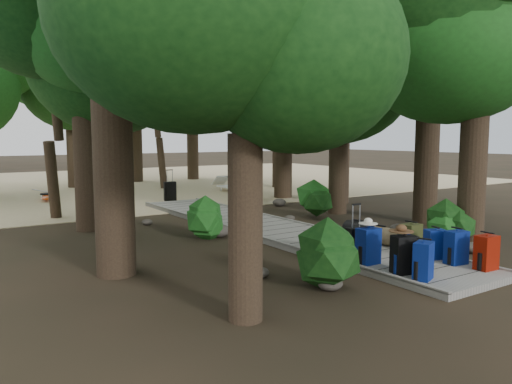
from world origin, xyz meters
TOP-DOWN VIEW (x-y plane):
  - ground at (0.00, 0.00)m, footprint 120.00×120.00m
  - sand_beach at (0.00, 16.00)m, footprint 40.00×22.00m
  - boardwalk at (0.00, 1.00)m, footprint 2.00×12.00m
  - backpack_left_a at (-0.68, -4.29)m, footprint 0.43×0.37m
  - backpack_left_b at (-0.65, -3.88)m, footprint 0.45×0.38m
  - backpack_left_c at (-0.68, -3.11)m, footprint 0.39×0.28m
  - backpack_left_d at (-0.65, -2.11)m, footprint 0.44×0.39m
  - backpack_right_a at (0.72, -4.50)m, footprint 0.38×0.28m
  - backpack_right_b at (0.62, -3.98)m, footprint 0.40×0.30m
  - backpack_right_c at (0.63, -3.53)m, footprint 0.43×0.37m
  - backpack_right_d at (0.76, -2.87)m, footprint 0.42×0.33m
  - duffel_right_khaki at (0.77, -2.04)m, footprint 0.41×0.58m
  - duffel_right_black at (0.72, -1.49)m, footprint 0.48×0.69m
  - suitcase_on_boardwalk at (-0.53, -2.63)m, footprint 0.38×0.23m
  - lone_suitcase_on_sand at (0.30, 7.87)m, footprint 0.50×0.36m
  - hat_brown at (-0.69, -3.84)m, footprint 0.41×0.41m
  - hat_white at (-0.66, -3.07)m, footprint 0.33×0.33m
  - kayak at (-3.53, 10.53)m, footprint 1.45×3.46m
  - sun_lounger at (3.79, 9.44)m, footprint 0.72×2.00m
  - tree_right_a at (2.72, -2.86)m, footprint 4.99×4.99m
  - tree_right_b at (4.32, -0.42)m, footprint 5.22×5.22m
  - tree_right_c at (3.48, 2.21)m, footprint 4.78×4.78m
  - tree_right_d at (5.19, 4.02)m, footprint 5.74×5.74m
  - tree_right_e at (4.40, 6.34)m, footprint 5.59×5.59m
  - tree_right_f at (6.73, 9.68)m, footprint 6.20×6.20m
  - tree_left_a at (-3.83, -3.97)m, footprint 3.84×3.84m
  - tree_left_c at (-3.84, 3.60)m, footprint 4.84×4.84m
  - tree_back_a at (-1.42, 14.93)m, footprint 5.34×5.34m
  - tree_back_b at (2.04, 16.33)m, footprint 6.17×6.17m
  - tree_back_c at (5.23, 15.93)m, footprint 5.01×5.01m
  - palm_right_a at (3.22, 6.61)m, footprint 3.98×3.98m
  - palm_right_b at (5.47, 11.10)m, footprint 4.21×4.21m
  - palm_right_c at (2.13, 12.39)m, footprint 4.42×4.42m
  - palm_left_a at (-4.35, 6.01)m, footprint 4.28×4.28m
  - rock_left_a at (-2.05, -3.63)m, footprint 0.42×0.37m
  - rock_left_b at (-2.57, -2.43)m, footprint 0.33×0.30m
  - rock_left_c at (-1.49, 0.96)m, footprint 0.58×0.52m
  - rock_left_d at (-2.29, 3.50)m, footprint 0.29×0.26m
  - rock_right_a at (2.10, -3.35)m, footprint 0.41×0.37m
  - rock_right_b at (2.34, -1.21)m, footprint 0.49×0.44m
  - rock_right_c at (1.33, 1.86)m, footprint 0.31×0.28m
  - rock_right_d at (2.88, 4.49)m, footprint 0.48×0.43m
  - shrub_left_a at (-2.21, -3.45)m, footprint 1.09×1.09m
  - shrub_left_b at (-1.67, 1.18)m, footprint 0.94×0.94m
  - shrub_left_c at (-3.07, 4.84)m, footprint 1.21×1.21m
  - shrub_right_a at (2.07, -2.76)m, footprint 1.02×1.02m
  - shrub_right_b at (2.44, 1.97)m, footprint 1.16×1.16m
  - shrub_right_c at (2.25, 5.73)m, footprint 0.78×0.78m

SIDE VIEW (x-z plane):
  - ground at x=0.00m, z-range 0.00..0.00m
  - sand_beach at x=0.00m, z-range 0.00..0.02m
  - boardwalk at x=0.00m, z-range 0.00..0.12m
  - rock_left_d at x=-2.29m, z-range 0.00..0.16m
  - rock_right_c at x=1.33m, z-range 0.00..0.17m
  - rock_left_b at x=-2.57m, z-range 0.00..0.18m
  - rock_right_a at x=2.10m, z-range 0.00..0.23m
  - rock_left_a at x=-2.05m, z-range 0.00..0.23m
  - rock_right_d at x=2.88m, z-range 0.00..0.26m
  - rock_right_b at x=2.34m, z-range 0.00..0.27m
  - rock_left_c at x=-1.49m, z-range 0.00..0.32m
  - kayak at x=-3.53m, z-range 0.02..0.36m
  - duffel_right_khaki at x=0.77m, z-range 0.12..0.49m
  - duffel_right_black at x=0.72m, z-range 0.12..0.52m
  - sun_lounger at x=3.79m, z-range 0.02..0.66m
  - shrub_right_c at x=2.25m, z-range 0.00..0.70m
  - lone_suitcase_on_sand at x=0.30m, z-range 0.02..0.72m
  - backpack_left_d at x=-0.65m, z-range 0.12..0.67m
  - suitcase_on_boardwalk at x=-0.53m, z-range 0.12..0.69m
  - shrub_left_b at x=-1.67m, z-range 0.00..0.84m
  - backpack_right_d at x=0.76m, z-range 0.12..0.73m
  - backpack_right_c at x=0.63m, z-range 0.12..0.73m
  - backpack_right_a at x=0.72m, z-range 0.12..0.78m
  - backpack_right_b at x=0.62m, z-range 0.12..0.79m
  - backpack_left_a at x=-0.68m, z-range 0.12..0.79m
  - shrub_right_a at x=2.07m, z-range 0.00..0.91m
  - backpack_left_b at x=-0.65m, z-range 0.12..0.83m
  - backpack_left_c at x=-0.68m, z-range 0.12..0.84m
  - shrub_left_a at x=-2.21m, z-range 0.00..0.98m
  - shrub_right_b at x=2.44m, z-range 0.00..1.05m
  - shrub_left_c at x=-3.07m, z-range 0.00..1.09m
  - hat_brown at x=-0.69m, z-range 0.83..0.95m
  - hat_white at x=-0.66m, z-range 0.84..0.95m
  - tree_left_a at x=-3.83m, z-range 0.00..6.40m
  - palm_right_a at x=3.22m, z-range 0.00..6.78m
  - palm_left_a at x=-4.35m, z-range 0.00..6.81m
  - palm_right_c at x=2.13m, z-range 0.00..7.03m
  - palm_right_b at x=5.47m, z-range 0.00..8.14m
  - tree_right_c at x=3.48m, z-range 0.00..8.27m
  - tree_right_a at x=2.72m, z-range 0.00..8.31m
  - tree_left_c at x=-3.84m, z-range 0.00..8.41m
  - tree_back_c at x=5.23m, z-range 0.00..9.03m
  - tree_back_a at x=-1.42m, z-range 0.00..9.24m
  - tree_right_b at x=4.32m, z-range 0.00..9.32m
  - tree_right_e at x=4.40m, z-range 0.00..10.05m
  - tree_right_d at x=5.19m, z-range 0.00..10.52m
  - tree_back_b at x=2.04m, z-range 0.00..11.02m
  - tree_right_f at x=6.73m, z-range 0.00..11.06m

